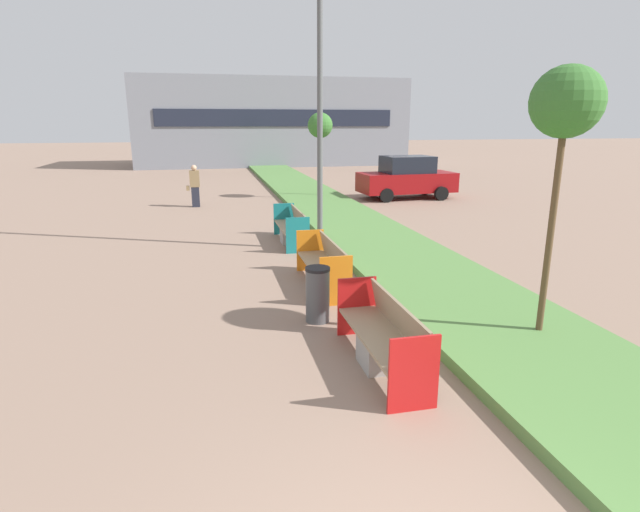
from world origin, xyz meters
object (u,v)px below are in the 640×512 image
object	(u,v)px
litter_bin	(318,294)
sapling_tree_far	(320,126)
sapling_tree_near	(566,106)
pedestrian_walking	(195,186)
bench_red_frame	(383,341)
bench_orange_frame	(324,268)
street_lamp_post	(320,51)
parked_car_distant	(407,178)
bench_teal_frame	(292,230)

from	to	relation	value
litter_bin	sapling_tree_far	world-z (taller)	sapling_tree_far
sapling_tree_near	pedestrian_walking	bearing A→B (deg)	110.70
sapling_tree_near	bench_red_frame	bearing A→B (deg)	-174.11
sapling_tree_far	bench_red_frame	bearing A→B (deg)	-99.61
bench_red_frame	litter_bin	size ratio (longest dim) A/B	2.44
litter_bin	bench_orange_frame	bearing A→B (deg)	73.83
sapling_tree_near	pedestrian_walking	xyz separation A→B (m)	(-5.38, 14.23, -2.65)
bench_orange_frame	street_lamp_post	bearing A→B (deg)	78.68
bench_orange_frame	sapling_tree_far	bearing A→B (deg)	77.58
bench_orange_frame	bench_red_frame	bearing A→B (deg)	-90.01
litter_bin	pedestrian_walking	distance (m)	12.90
street_lamp_post	sapling_tree_near	world-z (taller)	street_lamp_post
bench_red_frame	street_lamp_post	xyz separation A→B (m)	(0.61, 6.66, 4.57)
pedestrian_walking	bench_orange_frame	bearing A→B (deg)	-75.93
bench_orange_frame	parked_car_distant	distance (m)	12.89
sapling_tree_near	parked_car_distant	distance (m)	15.22
bench_teal_frame	street_lamp_post	xyz separation A→B (m)	(0.61, -0.87, 4.56)
sapling_tree_near	pedestrian_walking	size ratio (longest dim) A/B	2.43
street_lamp_post	sapling_tree_far	distance (m)	9.38
bench_teal_frame	litter_bin	size ratio (longest dim) A/B	2.50
bench_orange_frame	parked_car_distant	world-z (taller)	parked_car_distant
bench_red_frame	bench_teal_frame	size ratio (longest dim) A/B	0.97
sapling_tree_far	pedestrian_walking	xyz separation A→B (m)	(-5.38, -1.14, -2.28)
bench_red_frame	pedestrian_walking	xyz separation A→B (m)	(-2.73, 14.50, 0.47)
bench_teal_frame	parked_car_distant	size ratio (longest dim) A/B	0.55
sapling_tree_near	pedestrian_walking	world-z (taller)	sapling_tree_near
sapling_tree_far	pedestrian_walking	bearing A→B (deg)	-168.07
litter_bin	sapling_tree_near	distance (m)	4.64
street_lamp_post	parked_car_distant	size ratio (longest dim) A/B	2.12
bench_orange_frame	pedestrian_walking	xyz separation A→B (m)	(-2.73, 10.88, 0.47)
bench_teal_frame	sapling_tree_far	world-z (taller)	sapling_tree_far
bench_orange_frame	sapling_tree_far	distance (m)	12.61
litter_bin	bench_teal_frame	bearing A→B (deg)	84.73
bench_orange_frame	litter_bin	size ratio (longest dim) A/B	2.51
street_lamp_post	litter_bin	bearing A→B (deg)	-103.17
bench_red_frame	sapling_tree_far	bearing A→B (deg)	80.39
sapling_tree_far	pedestrian_walking	distance (m)	5.95
street_lamp_post	parked_car_distant	xyz separation A→B (m)	(5.78, 8.14, -4.03)
bench_teal_frame	pedestrian_walking	world-z (taller)	pedestrian_walking
sapling_tree_far	parked_car_distant	world-z (taller)	sapling_tree_far
bench_red_frame	sapling_tree_near	bearing A→B (deg)	5.89
parked_car_distant	bench_teal_frame	bearing A→B (deg)	-134.55
street_lamp_post	sapling_tree_near	distance (m)	6.86
litter_bin	sapling_tree_far	distance (m)	14.45
pedestrian_walking	sapling_tree_far	bearing A→B (deg)	11.93
pedestrian_walking	bench_teal_frame	bearing A→B (deg)	-68.62
bench_red_frame	street_lamp_post	size ratio (longest dim) A/B	0.25
bench_orange_frame	sapling_tree_far	size ratio (longest dim) A/B	0.64
bench_red_frame	sapling_tree_far	xyz separation A→B (m)	(2.65, 15.64, 2.75)
bench_red_frame	sapling_tree_near	xyz separation A→B (m)	(2.65, 0.27, 3.12)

